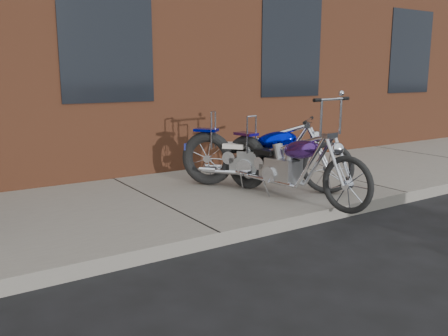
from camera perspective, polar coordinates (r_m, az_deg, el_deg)
ground at (r=4.84m, az=-0.46°, el=-9.46°), size 120.00×120.00×0.00m
sidewalk at (r=6.07m, az=-8.17°, el=-4.52°), size 22.00×3.00×0.15m
chopper_purple at (r=6.02m, az=7.76°, el=0.19°), size 0.61×2.31×1.30m
chopper_blue at (r=6.52m, az=4.45°, el=1.24°), size 1.61×1.93×1.05m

